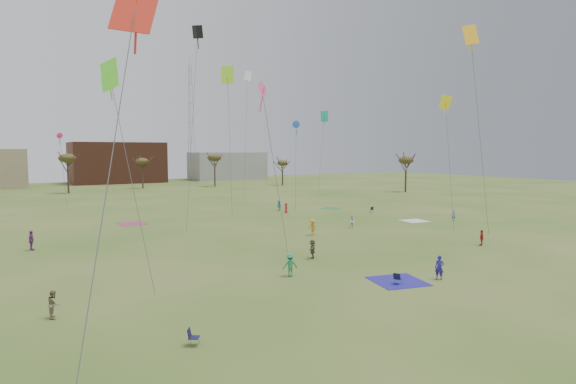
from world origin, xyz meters
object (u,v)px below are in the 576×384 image
camp_chair_center (398,281)px  radio_tower (191,122)px  camp_chair_left (194,341)px  spectator_fore_a (482,238)px  camp_chair_right (371,211)px  flyer_near_right (439,268)px  flyer_near_center (290,265)px

camp_chair_center → radio_tower: radio_tower is taller
camp_chair_left → spectator_fore_a: bearing=-43.3°
camp_chair_left → camp_chair_right: (41.21, 34.31, 0.00)m
flyer_near_right → radio_tower: (26.68, 129.53, 18.30)m
flyer_near_center → camp_chair_right: bearing=-123.0°
flyer_near_center → radio_tower: (35.82, 123.00, 18.32)m
flyer_near_right → spectator_fore_a: 15.28m
flyer_near_center → camp_chair_center: 8.10m
flyer_near_center → spectator_fore_a: (22.89, 0.13, -0.09)m
radio_tower → flyer_near_center: bearing=-106.2°
spectator_fore_a → camp_chair_right: bearing=-131.4°
flyer_near_center → camp_chair_left: (-10.85, -8.67, -0.63)m
spectator_fore_a → radio_tower: 124.91m
flyer_near_right → radio_tower: bearing=140.9°
flyer_near_right → camp_chair_right: 38.54m
flyer_near_center → camp_chair_center: flyer_near_center is taller
camp_chair_left → camp_chair_right: size_ratio=1.00×
flyer_near_right → radio_tower: 133.51m
spectator_fore_a → camp_chair_center: bearing=-6.0°
camp_chair_left → radio_tower: radio_tower is taller
radio_tower → camp_chair_right: bearing=-93.2°
camp_chair_center → flyer_near_center: bearing=14.2°
camp_chair_center → camp_chair_right: 40.12m
camp_chair_right → radio_tower: radio_tower is taller
flyer_near_center → radio_tower: 129.41m
radio_tower → spectator_fore_a: bearing=-96.0°
flyer_near_center → camp_chair_left: bearing=55.5°
camp_chair_right → camp_chair_left: bearing=-72.0°
spectator_fore_a → camp_chair_center: 18.37m
spectator_fore_a → camp_chair_left: spectator_fore_a is taller
spectator_fore_a → flyer_near_right: bearing=0.8°
camp_chair_left → radio_tower: bearing=12.6°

